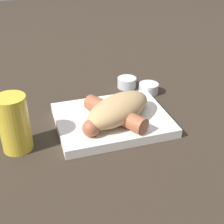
# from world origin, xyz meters

# --- Properties ---
(ground_plane) EXTENTS (3.00, 3.00, 0.00)m
(ground_plane) POSITION_xyz_m (0.00, 0.00, 0.00)
(ground_plane) COLOR #33281E
(food_tray) EXTENTS (0.25, 0.20, 0.02)m
(food_tray) POSITION_xyz_m (0.00, 0.00, 0.01)
(food_tray) COLOR silver
(food_tray) RESTS_ON ground_plane
(bread_roll) EXTENTS (0.19, 0.16, 0.06)m
(bread_roll) POSITION_xyz_m (-0.01, 0.02, 0.05)
(bread_roll) COLOR tan
(bread_roll) RESTS_ON food_tray
(sausage) EXTENTS (0.17, 0.16, 0.04)m
(sausage) POSITION_xyz_m (-0.00, 0.02, 0.04)
(sausage) COLOR #9E5638
(sausage) RESTS_ON food_tray
(pickled_veggies) EXTENTS (0.06, 0.06, 0.01)m
(pickled_veggies) POSITION_xyz_m (-0.04, -0.06, 0.02)
(pickled_veggies) COLOR orange
(pickled_veggies) RESTS_ON food_tray
(condiment_cup_near) EXTENTS (0.05, 0.05, 0.03)m
(condiment_cup_near) POSITION_xyz_m (-0.14, -0.12, 0.01)
(condiment_cup_near) COLOR silver
(condiment_cup_near) RESTS_ON ground_plane
(condiment_cup_far) EXTENTS (0.05, 0.05, 0.03)m
(condiment_cup_far) POSITION_xyz_m (-0.10, -0.17, 0.01)
(condiment_cup_far) COLOR silver
(condiment_cup_far) RESTS_ON ground_plane
(drink_glass) EXTENTS (0.06, 0.06, 0.12)m
(drink_glass) POSITION_xyz_m (0.21, 0.03, 0.06)
(drink_glass) COLOR gold
(drink_glass) RESTS_ON ground_plane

